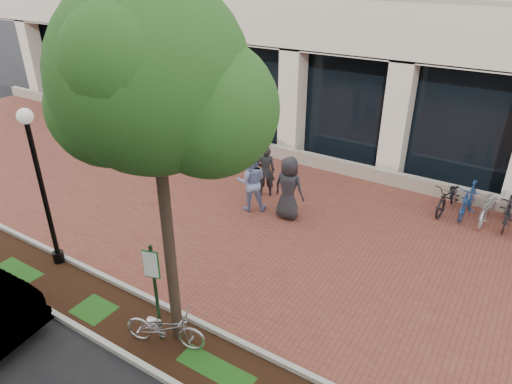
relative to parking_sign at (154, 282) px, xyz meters
The scene contains 14 objects.
ground 5.47m from the parking_sign, 94.90° to the left, with size 120.00×120.00×0.00m, color black.
brick_plaza 5.47m from the parking_sign, 94.90° to the left, with size 40.00×9.00×0.01m, color brown.
planting_strip 1.55m from the parking_sign, behind, with size 40.00×1.50×0.01m, color black.
curb_plaza_side 1.67m from the parking_sign, 121.16° to the left, with size 40.00×0.12×0.12m, color #B2B3A9.
curb_street_side 1.68m from the parking_sign, 120.69° to the right, with size 40.00×0.12×0.12m, color #B2B3A9.
parking_sign is the anchor object (origin of this frame).
lamppost 4.26m from the parking_sign, behind, with size 0.36×0.36×4.12m.
street_tree 3.76m from the parking_sign, 42.77° to the left, with size 3.79×3.16×7.01m.
locked_bicycle 1.06m from the parking_sign, 12.51° to the right, with size 0.59×1.71×0.90m, color #B7B7BC.
pedestrian_left 6.94m from the parking_sign, 103.04° to the left, with size 0.64×0.42×1.76m, color #26272B.
pedestrian_mid 5.88m from the parking_sign, 104.06° to the left, with size 0.93×0.72×1.91m, color #8C9ED2.
pedestrian_right 5.87m from the parking_sign, 92.08° to the left, with size 0.96×0.63×1.97m, color #29282E.
bollard 10.79m from the parking_sign, 59.42° to the left, with size 0.12×0.12×0.85m.
bike_rack_cluster 10.18m from the parking_sign, 60.90° to the left, with size 3.03×1.92×1.08m.
Camera 1 is at (5.89, -10.15, 7.05)m, focal length 32.00 mm.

